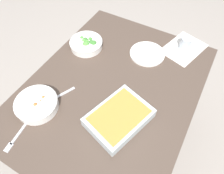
{
  "coord_description": "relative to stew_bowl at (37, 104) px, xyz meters",
  "views": [
    {
      "loc": [
        0.6,
        0.34,
        1.67
      ],
      "look_at": [
        0.0,
        0.0,
        0.74
      ],
      "focal_mm": 33.25,
      "sensor_mm": 36.0,
      "label": 1
    }
  ],
  "objects": [
    {
      "name": "ground_plane",
      "position": [
        -0.3,
        0.27,
        -0.77
      ],
      "size": [
        6.0,
        6.0,
        0.0
      ],
      "primitive_type": "plane",
      "color": "#9E9389"
    },
    {
      "name": "dining_table",
      "position": [
        -0.3,
        0.27,
        -0.12
      ],
      "size": [
        1.2,
        0.9,
        0.74
      ],
      "color": "#4C3D33",
      "rests_on": "ground_plane"
    },
    {
      "name": "placemat",
      "position": [
        -0.81,
        0.52,
        -0.03
      ],
      "size": [
        0.32,
        0.27,
        0.0
      ],
      "primitive_type": "cube",
      "rotation": [
        0.0,
        0.0,
        -0.28
      ],
      "color": "silver",
      "rests_on": "dining_table"
    },
    {
      "name": "stew_bowl",
      "position": [
        0.0,
        0.0,
        0.0
      ],
      "size": [
        0.22,
        0.22,
        0.06
      ],
      "color": "white",
      "rests_on": "dining_table"
    },
    {
      "name": "broccoli_bowl",
      "position": [
        -0.51,
        -0.03,
        -0.0
      ],
      "size": [
        0.21,
        0.21,
        0.07
      ],
      "color": "white",
      "rests_on": "dining_table"
    },
    {
      "name": "baking_dish",
      "position": [
        -0.14,
        0.4,
        0.0
      ],
      "size": [
        0.35,
        0.3,
        0.06
      ],
      "color": "silver",
      "rests_on": "dining_table"
    },
    {
      "name": "drink_cup",
      "position": [
        -0.81,
        0.52,
        0.01
      ],
      "size": [
        0.07,
        0.07,
        0.08
      ],
      "color": "#B2BCC6",
      "rests_on": "dining_table"
    },
    {
      "name": "side_plate",
      "position": [
        -0.64,
        0.34,
        -0.03
      ],
      "size": [
        0.22,
        0.22,
        0.01
      ],
      "primitive_type": "cylinder",
      "color": "white",
      "rests_on": "dining_table"
    },
    {
      "name": "spoon_by_stew",
      "position": [
        -0.09,
        0.04,
        -0.03
      ],
      "size": [
        0.17,
        0.09,
        0.01
      ],
      "color": "silver",
      "rests_on": "dining_table"
    },
    {
      "name": "fork_on_table",
      "position": [
        0.18,
        0.02,
        -0.03
      ],
      "size": [
        0.18,
        0.04,
        0.01
      ],
      "color": "silver",
      "rests_on": "dining_table"
    }
  ]
}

